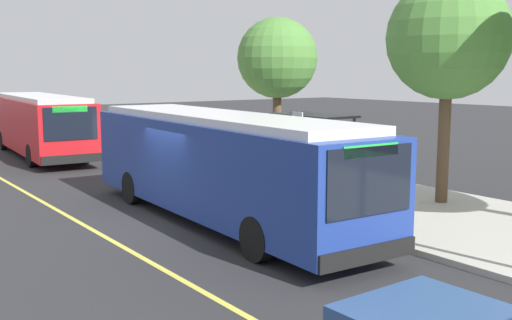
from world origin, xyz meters
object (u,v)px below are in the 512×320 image
waiting_bench (312,172)px  route_sign_post (298,146)px  transit_bus_second (40,123)px  transit_bus_main (220,163)px

waiting_bench → route_sign_post: route_sign_post is taller
transit_bus_second → waiting_bench: 15.25m
transit_bus_second → route_sign_post: same height
transit_bus_main → transit_bus_second: size_ratio=1.00×
transit_bus_main → transit_bus_second: bearing=179.9°
waiting_bench → route_sign_post: (2.42, -2.67, 1.32)m
transit_bus_main → transit_bus_second: same height
transit_bus_main → route_sign_post: size_ratio=4.19×
waiting_bench → transit_bus_second: bearing=-160.7°
transit_bus_main → waiting_bench: transit_bus_main is taller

